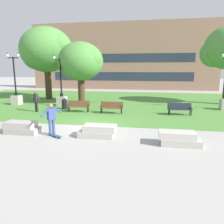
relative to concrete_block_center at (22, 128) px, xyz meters
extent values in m
plane|color=#A3A09B|center=(3.28, 2.19, -0.31)|extent=(140.00, 140.00, 0.00)
cube|color=#4C8438|center=(3.28, 12.19, -0.30)|extent=(40.00, 20.00, 0.02)
cube|color=#9E9991|center=(0.06, 0.00, -0.15)|extent=(1.80, 0.90, 0.32)
cube|color=#A6A098|center=(-0.07, 0.00, 0.17)|extent=(1.66, 0.83, 0.32)
cube|color=#B2ADA3|center=(4.21, 0.05, -0.15)|extent=(1.80, 0.90, 0.32)
cube|color=#BBB6AB|center=(4.40, 0.05, 0.17)|extent=(1.66, 0.83, 0.32)
cube|color=#B2ADA3|center=(8.36, -0.48, -0.15)|extent=(1.80, 0.90, 0.32)
cube|color=#BBB6AB|center=(8.19, -0.48, 0.17)|extent=(1.66, 0.83, 0.32)
cylinder|color=#384C7A|center=(1.88, -0.01, 0.12)|extent=(0.15, 0.15, 0.86)
cylinder|color=#384C7A|center=(1.76, -0.17, 0.12)|extent=(0.15, 0.15, 0.86)
cube|color=#334784|center=(1.82, -0.09, 0.85)|extent=(0.43, 0.46, 0.60)
cylinder|color=#334784|center=(1.97, 0.35, 0.99)|extent=(0.38, 0.47, 0.40)
cylinder|color=#334784|center=(1.67, -0.53, 0.99)|extent=(0.38, 0.47, 0.40)
sphere|color=#9E7051|center=(1.82, -0.09, 1.29)|extent=(0.22, 0.22, 0.22)
cube|color=#2D4C75|center=(2.14, -0.36, -0.22)|extent=(0.80, 0.57, 0.02)
cube|color=#2D4C75|center=(2.53, -0.58, -0.20)|extent=(0.20, 0.23, 0.06)
cube|color=#2D4C75|center=(1.74, -0.14, -0.20)|extent=(0.20, 0.23, 0.06)
cylinder|color=silver|center=(2.38, -0.37, -0.28)|extent=(0.06, 0.05, 0.06)
cylinder|color=silver|center=(2.27, -0.56, -0.28)|extent=(0.06, 0.05, 0.06)
cylinder|color=silver|center=(2.00, -0.16, -0.28)|extent=(0.06, 0.05, 0.06)
cylinder|color=silver|center=(1.89, -0.35, -0.28)|extent=(0.06, 0.05, 0.06)
cube|color=#1E232D|center=(9.16, 6.30, 0.15)|extent=(1.84, 0.65, 0.05)
cube|color=#1E232D|center=(9.13, 6.54, 0.38)|extent=(1.80, 0.33, 0.46)
cube|color=black|center=(8.33, 6.20, 0.27)|extent=(0.11, 0.40, 0.04)
cube|color=black|center=(10.00, 6.39, 0.27)|extent=(0.11, 0.40, 0.04)
cylinder|color=black|center=(8.39, 6.04, -0.08)|extent=(0.07, 0.07, 0.41)
cylinder|color=black|center=(9.98, 6.23, -0.08)|extent=(0.07, 0.07, 0.41)
cylinder|color=black|center=(8.35, 6.36, -0.08)|extent=(0.07, 0.07, 0.41)
cylinder|color=black|center=(9.94, 6.55, -0.08)|extent=(0.07, 0.07, 0.41)
cube|color=brown|center=(1.17, 6.17, 0.15)|extent=(1.83, 0.58, 0.05)
cube|color=brown|center=(1.15, 6.41, 0.38)|extent=(1.80, 0.26, 0.46)
cube|color=black|center=(0.33, 6.10, 0.27)|extent=(0.09, 0.40, 0.04)
cube|color=black|center=(2.01, 6.23, 0.27)|extent=(0.09, 0.40, 0.04)
cylinder|color=black|center=(0.38, 5.94, -0.08)|extent=(0.07, 0.07, 0.41)
cylinder|color=black|center=(1.98, 6.07, -0.08)|extent=(0.07, 0.07, 0.41)
cylinder|color=black|center=(0.36, 6.26, -0.08)|extent=(0.07, 0.07, 0.41)
cylinder|color=black|center=(1.95, 6.39, -0.08)|extent=(0.07, 0.07, 0.41)
cube|color=brown|center=(3.94, 6.01, 0.15)|extent=(1.80, 0.45, 0.05)
cube|color=brown|center=(3.94, 6.26, 0.38)|extent=(1.80, 0.14, 0.46)
cube|color=black|center=(3.10, 6.02, 0.27)|extent=(0.06, 0.40, 0.04)
cube|color=black|center=(4.78, 6.01, 0.27)|extent=(0.06, 0.40, 0.04)
cylinder|color=black|center=(3.14, 5.86, -0.08)|extent=(0.07, 0.07, 0.41)
cylinder|color=black|center=(4.74, 5.85, -0.08)|extent=(0.07, 0.07, 0.41)
cylinder|color=black|center=(3.14, 6.18, -0.08)|extent=(0.07, 0.07, 0.41)
cylinder|color=black|center=(4.74, 6.17, -0.08)|extent=(0.07, 0.07, 0.41)
cube|color=#ADA89E|center=(-1.29, 8.70, 0.16)|extent=(0.80, 0.80, 0.90)
cylinder|color=black|center=(-1.29, 8.70, 0.76)|extent=(0.28, 0.28, 0.30)
cylinder|color=black|center=(-1.29, 8.70, 2.34)|extent=(0.14, 0.14, 3.45)
cube|color=black|center=(-1.29, 8.70, 3.96)|extent=(1.10, 0.08, 0.08)
ellipsoid|color=white|center=(-1.84, 8.70, 4.20)|extent=(0.22, 0.22, 0.36)
cone|color=black|center=(-1.84, 8.70, 4.40)|extent=(0.20, 0.20, 0.13)
ellipsoid|color=white|center=(-0.74, 8.70, 4.20)|extent=(0.22, 0.22, 0.36)
cone|color=black|center=(-0.74, 8.70, 4.40)|extent=(0.20, 0.20, 0.13)
cube|color=#ADA89E|center=(-5.94, 8.64, 0.16)|extent=(0.80, 0.80, 0.90)
cylinder|color=black|center=(-5.94, 8.64, 0.76)|extent=(0.28, 0.28, 0.30)
cylinder|color=black|center=(-5.94, 8.64, 2.45)|extent=(0.14, 0.14, 3.66)
cube|color=black|center=(-5.94, 8.64, 4.18)|extent=(1.10, 0.08, 0.08)
ellipsoid|color=white|center=(-6.49, 8.64, 4.42)|extent=(0.22, 0.22, 0.36)
cone|color=black|center=(-6.49, 8.64, 4.61)|extent=(0.20, 0.20, 0.13)
ellipsoid|color=white|center=(-5.39, 8.64, 4.42)|extent=(0.22, 0.22, 0.36)
cone|color=black|center=(-5.39, 8.64, 4.61)|extent=(0.20, 0.20, 0.13)
ellipsoid|color=white|center=(12.72, 9.25, 4.27)|extent=(0.22, 0.22, 0.36)
cone|color=black|center=(12.72, 9.25, 4.46)|extent=(0.20, 0.20, 0.13)
cylinder|color=#42301E|center=(0.14, 10.32, 1.19)|extent=(0.66, 0.66, 2.96)
ellipsoid|color=#4C893D|center=(0.14, 10.32, 3.88)|extent=(4.36, 4.36, 3.71)
sphere|color=#4C893D|center=(-1.06, 10.76, 3.44)|extent=(2.40, 2.40, 2.40)
sphere|color=#4C893D|center=(1.23, 9.89, 4.09)|extent=(2.18, 2.18, 2.18)
sphere|color=#4C893D|center=(12.94, 12.93, 4.65)|extent=(2.69, 2.69, 2.69)
cylinder|color=#42301E|center=(-4.78, 13.23, 1.68)|extent=(0.73, 0.73, 3.94)
ellipsoid|color=#4C893D|center=(-4.78, 13.23, 5.27)|extent=(5.88, 5.88, 5.00)
sphere|color=#4C893D|center=(-6.39, 13.81, 4.68)|extent=(3.23, 3.23, 3.23)
sphere|color=#4C893D|center=(-3.31, 12.64, 5.56)|extent=(2.94, 2.94, 2.94)
cylinder|color=black|center=(-0.43, 7.25, 0.11)|extent=(0.48, 0.48, 0.80)
cone|color=black|center=(-0.43, 7.25, 0.59)|extent=(0.49, 0.49, 0.16)
cylinder|color=#28282D|center=(-2.14, 5.65, 0.14)|extent=(0.15, 0.15, 0.86)
cylinder|color=#28282D|center=(-2.32, 5.75, 0.14)|extent=(0.15, 0.15, 0.86)
cube|color=#2D2D30|center=(-2.23, 5.70, 0.87)|extent=(0.47, 0.40, 0.60)
cylinder|color=#2D2D30|center=(-2.00, 5.64, 0.90)|extent=(0.24, 0.19, 0.56)
cylinder|color=#2D2D30|center=(-2.46, 5.76, 0.90)|extent=(0.24, 0.19, 0.56)
sphere|color=brown|center=(-2.23, 5.70, 1.31)|extent=(0.22, 0.22, 0.22)
cube|color=#8E6B56|center=(1.99, 26.69, 5.19)|extent=(31.21, 1.00, 10.99)
cube|color=#232D3D|center=(1.99, 26.18, 1.89)|extent=(23.41, 0.03, 1.40)
cube|color=#232D3D|center=(1.99, 26.18, 4.89)|extent=(23.41, 0.03, 1.40)
camera|label=1|loc=(6.89, -10.55, 3.20)|focal=35.00mm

